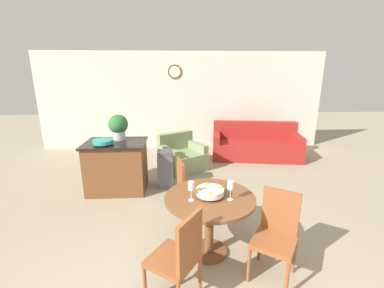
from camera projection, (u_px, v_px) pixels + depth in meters
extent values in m
cube|color=silver|center=(182.00, 101.00, 7.27)|extent=(8.00, 0.06, 2.70)
cylinder|color=brown|center=(175.00, 72.00, 7.01)|extent=(0.38, 0.02, 0.38)
cylinder|color=white|center=(175.00, 72.00, 6.99)|extent=(0.30, 0.01, 0.30)
cylinder|color=brown|center=(209.00, 251.00, 3.16)|extent=(0.44, 0.44, 0.04)
cylinder|color=brown|center=(209.00, 225.00, 3.07)|extent=(0.11, 0.11, 0.69)
cylinder|color=brown|center=(210.00, 198.00, 2.97)|extent=(1.05, 1.05, 0.03)
cylinder|color=brown|center=(145.00, 285.00, 2.43)|extent=(0.04, 0.04, 0.41)
cylinder|color=brown|center=(169.00, 260.00, 2.74)|extent=(0.04, 0.04, 0.41)
cylinder|color=brown|center=(200.00, 274.00, 2.55)|extent=(0.04, 0.04, 0.41)
cube|color=brown|center=(173.00, 259.00, 2.43)|extent=(0.58, 0.58, 0.05)
cube|color=brown|center=(190.00, 242.00, 2.26)|extent=(0.25, 0.34, 0.49)
cylinder|color=brown|center=(287.00, 280.00, 2.48)|extent=(0.04, 0.04, 0.41)
cylinder|color=brown|center=(249.00, 265.00, 2.67)|extent=(0.04, 0.04, 0.41)
cylinder|color=brown|center=(294.00, 256.00, 2.80)|extent=(0.04, 0.04, 0.41)
cylinder|color=brown|center=(260.00, 245.00, 2.99)|extent=(0.04, 0.04, 0.41)
cube|color=brown|center=(274.00, 242.00, 2.68)|extent=(0.58, 0.58, 0.05)
cube|color=brown|center=(281.00, 211.00, 2.76)|extent=(0.34, 0.25, 0.49)
cylinder|color=brown|center=(202.00, 200.00, 4.05)|extent=(0.04, 0.04, 0.41)
cylinder|color=brown|center=(210.00, 212.00, 3.69)|extent=(0.04, 0.04, 0.41)
cylinder|color=brown|center=(178.00, 202.00, 3.96)|extent=(0.04, 0.04, 0.41)
cylinder|color=brown|center=(184.00, 215.00, 3.60)|extent=(0.04, 0.04, 0.41)
cube|color=brown|center=(194.00, 193.00, 3.76)|extent=(0.49, 0.49, 0.05)
cube|color=brown|center=(181.00, 177.00, 3.64)|extent=(0.11, 0.39, 0.49)
cylinder|color=silver|center=(210.00, 195.00, 2.96)|extent=(0.12, 0.12, 0.03)
cylinder|color=silver|center=(210.00, 191.00, 2.95)|extent=(0.32, 0.32, 0.07)
sphere|color=gold|center=(220.00, 189.00, 2.96)|extent=(0.07, 0.07, 0.07)
sphere|color=gold|center=(207.00, 185.00, 3.06)|extent=(0.07, 0.07, 0.07)
sphere|color=gold|center=(199.00, 191.00, 2.92)|extent=(0.07, 0.07, 0.07)
sphere|color=gold|center=(210.00, 195.00, 2.82)|extent=(0.07, 0.07, 0.07)
cylinder|color=silver|center=(191.00, 200.00, 2.87)|extent=(0.06, 0.06, 0.01)
cylinder|color=silver|center=(191.00, 195.00, 2.86)|extent=(0.01, 0.01, 0.13)
cylinder|color=silver|center=(191.00, 186.00, 2.83)|extent=(0.07, 0.07, 0.10)
cylinder|color=silver|center=(230.00, 199.00, 2.89)|extent=(0.06, 0.06, 0.01)
cylinder|color=silver|center=(230.00, 194.00, 2.87)|extent=(0.01, 0.01, 0.13)
cylinder|color=silver|center=(231.00, 185.00, 2.84)|extent=(0.07, 0.07, 0.10)
cube|color=brown|center=(117.00, 167.00, 4.75)|extent=(1.03, 0.75, 0.89)
cube|color=black|center=(115.00, 143.00, 4.63)|extent=(1.09, 0.81, 0.04)
cylinder|color=teal|center=(103.00, 144.00, 4.44)|extent=(0.12, 0.12, 0.02)
cylinder|color=teal|center=(103.00, 142.00, 4.43)|extent=(0.35, 0.35, 0.07)
cylinder|color=beige|center=(119.00, 135.00, 4.77)|extent=(0.23, 0.23, 0.16)
sphere|color=#2D6B33|center=(118.00, 124.00, 4.72)|extent=(0.36, 0.36, 0.36)
cube|color=#56565B|center=(166.00, 171.00, 4.92)|extent=(0.29, 0.28, 0.63)
cube|color=#49494E|center=(165.00, 153.00, 4.82)|extent=(0.28, 0.27, 0.09)
cube|color=maroon|center=(255.00, 150.00, 6.63)|extent=(2.31, 1.29, 0.42)
cube|color=maroon|center=(254.00, 130.00, 6.88)|extent=(2.20, 0.54, 0.46)
cube|color=maroon|center=(216.00, 145.00, 6.69)|extent=(0.29, 0.92, 0.63)
cube|color=maroon|center=(296.00, 147.00, 6.51)|extent=(0.29, 0.92, 0.63)
cube|color=gray|center=(183.00, 161.00, 5.83)|extent=(1.18, 1.17, 0.40)
cube|color=gray|center=(175.00, 141.00, 5.98)|extent=(0.84, 0.61, 0.40)
cube|color=gray|center=(168.00, 160.00, 5.60)|extent=(0.51, 0.73, 0.58)
cube|color=gray|center=(196.00, 154.00, 6.01)|extent=(0.51, 0.73, 0.58)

